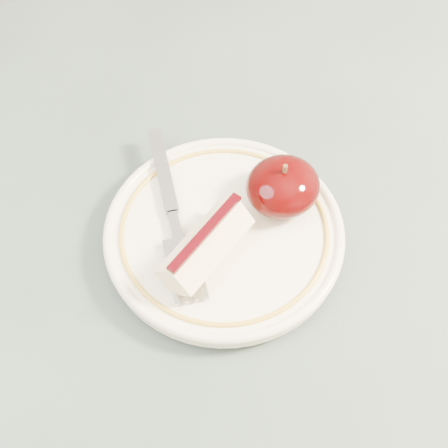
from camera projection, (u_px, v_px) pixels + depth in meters
table at (256, 317)px, 0.60m from camera, size 0.90×0.90×0.75m
plate at (224, 233)px, 0.53m from camera, size 0.20×0.20×0.02m
apple_half at (283, 186)px, 0.52m from camera, size 0.06×0.06×0.05m
apple_wedge at (206, 245)px, 0.49m from camera, size 0.09×0.06×0.04m
fork at (173, 213)px, 0.53m from camera, size 0.09×0.17×0.00m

